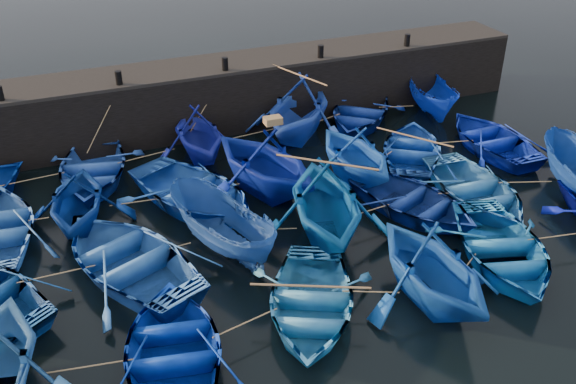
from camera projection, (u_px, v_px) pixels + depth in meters
name	position (u px, v px, depth m)	size (l,w,h in m)	color
ground	(330.00, 266.00, 18.16)	(120.00, 120.00, 0.00)	black
quay_wall	(220.00, 96.00, 25.92)	(26.00, 2.50, 2.50)	black
quay_top	(219.00, 64.00, 25.25)	(26.00, 2.50, 0.12)	black
bollard_0	(0.00, 93.00, 21.79)	(0.24, 0.24, 0.50)	black
bollard_1	(119.00, 78.00, 23.08)	(0.24, 0.24, 0.50)	black
bollard_2	(225.00, 64.00, 24.38)	(0.24, 0.24, 0.50)	black
bollard_3	(321.00, 51.00, 25.67)	(0.24, 0.24, 0.50)	black
bollard_4	(407.00, 40.00, 26.96)	(0.24, 0.24, 0.50)	black
boat_1	(92.00, 169.00, 22.10)	(3.44, 4.80, 1.00)	#2048A4
boat_2	(198.00, 133.00, 23.39)	(3.34, 3.87, 2.04)	#1A25A8
boat_3	(299.00, 107.00, 24.79)	(4.20, 4.88, 2.57)	blue
boat_4	(360.00, 112.00, 26.39)	(3.38, 4.72, 0.98)	navy
boat_5	(432.00, 97.00, 26.95)	(1.56, 4.13, 1.60)	#0E33BF
boat_7	(77.00, 199.00, 19.41)	(3.30, 3.83, 2.02)	navy
boat_8	(194.00, 193.00, 20.65)	(3.72, 5.21, 1.08)	blue
boat_9	(265.00, 160.00, 21.06)	(4.10, 4.75, 2.50)	navy
boat_10	(356.00, 152.00, 21.92)	(3.53, 4.09, 2.15)	blue
boat_11	(413.00, 149.00, 23.48)	(3.22, 4.51, 0.94)	#1544A3
boat_12	(492.00, 138.00, 24.26)	(3.29, 4.60, 0.95)	#081F90
boat_14	(129.00, 258.00, 17.58)	(3.81, 5.32, 1.10)	#2257A9
boat_15	(221.00, 228.00, 18.35)	(1.61, 4.28, 1.66)	navy
boat_16	(325.00, 201.00, 18.77)	(4.16, 4.83, 2.54)	#095392
boat_17	(414.00, 201.00, 20.32)	(3.22, 4.51, 0.94)	navy
boat_18	(476.00, 189.00, 20.92)	(3.40, 4.75, 0.98)	blue
boat_19	(574.00, 171.00, 21.43)	(1.50, 3.98, 1.54)	navy
boat_21	(175.00, 350.00, 14.63)	(3.40, 4.75, 0.99)	#01258F
boat_22	(310.00, 302.00, 16.10)	(3.28, 4.58, 0.95)	#2C79C5
boat_23	(432.00, 266.00, 16.29)	(3.74, 4.34, 2.29)	#0F48A2
boat_24	(502.00, 248.00, 18.05)	(3.46, 4.84, 1.00)	blue
wooden_crate	(273.00, 120.00, 20.46)	(0.56, 0.38, 0.23)	olive
mooring_ropes	(266.00, 163.00, 21.65)	(18.10, 12.01, 2.10)	tan
loose_oars	(340.00, 153.00, 20.33)	(9.20, 11.93, 1.69)	#99724C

